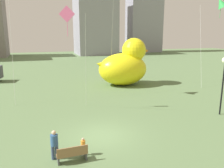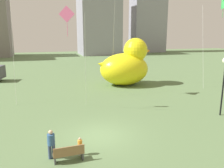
% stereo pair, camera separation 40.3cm
% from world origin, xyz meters
% --- Properties ---
extents(ground_plane, '(140.00, 140.00, 0.00)m').
position_xyz_m(ground_plane, '(0.00, 0.00, 0.00)').
color(ground_plane, '#597449').
extents(park_bench, '(1.59, 0.51, 0.90)m').
position_xyz_m(park_bench, '(-2.23, -2.55, 0.47)').
color(park_bench, olive).
rests_on(park_bench, ground).
extents(person_adult, '(0.39, 0.39, 1.60)m').
position_xyz_m(person_adult, '(-3.06, -1.96, 0.88)').
color(person_adult, '#38476B').
rests_on(person_adult, ground).
extents(person_child, '(0.25, 0.25, 1.02)m').
position_xyz_m(person_child, '(-1.58, -2.06, 0.56)').
color(person_child, silver).
rests_on(person_child, ground).
extents(giant_inflatable_duck, '(7.11, 4.56, 5.90)m').
position_xyz_m(giant_inflatable_duck, '(6.85, 13.49, 2.51)').
color(giant_inflatable_duck, yellow).
rests_on(giant_inflatable_duck, ground).
extents(city_skyline, '(77.27, 15.00, 28.25)m').
position_xyz_m(city_skyline, '(0.76, 56.75, 11.94)').
color(city_skyline, slate).
rests_on(city_skyline, ground).
extents(kite_green, '(3.49, 3.51, 10.70)m').
position_xyz_m(kite_green, '(17.62, 9.89, 9.94)').
color(kite_green, silver).
rests_on(kite_green, ground).
extents(kite_pink, '(2.16, 2.70, 8.57)m').
position_xyz_m(kite_pink, '(-1.10, 5.38, 7.65)').
color(kite_pink, silver).
rests_on(kite_pink, ground).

